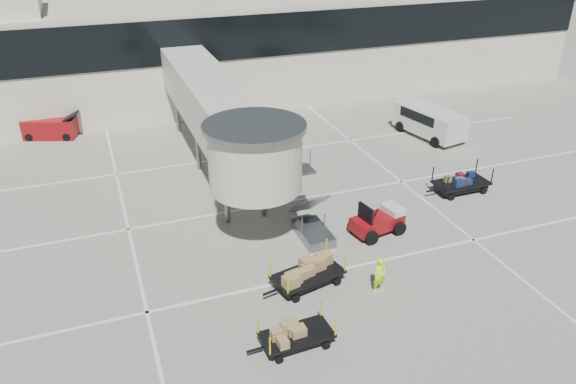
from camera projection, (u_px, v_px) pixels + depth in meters
name	position (u px, v px, depth m)	size (l,w,h in m)	color
ground	(387.00, 289.00, 24.36)	(140.00, 140.00, 0.00)	#9D998D
lane_markings	(296.00, 197.00, 31.94)	(40.00, 30.00, 0.02)	silver
terminal	(212.00, 47.00, 47.34)	(64.00, 12.11, 15.20)	silver
jet_bridge	(223.00, 116.00, 31.40)	(5.70, 20.40, 6.03)	beige
baggage_tug	(378.00, 221.00, 28.26)	(2.87, 2.12, 1.76)	maroon
suitcase_cart	(461.00, 184.00, 32.25)	(3.90, 1.61, 1.53)	black
box_cart_near	(308.00, 274.00, 24.31)	(3.90, 2.19, 1.50)	black
box_cart_far	(298.00, 334.00, 21.04)	(3.38, 1.48, 1.31)	black
ground_worker	(380.00, 275.00, 23.86)	(0.60, 0.39, 1.66)	#D0FF1A
minivan	(428.00, 120.00, 39.87)	(3.20, 5.67, 2.02)	silver
belt_loader	(51.00, 128.00, 39.78)	(4.07, 2.59, 1.84)	maroon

